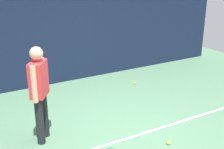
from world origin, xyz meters
The scene contains 6 objects.
ground_plane centered at (0.00, 0.00, 0.00)m, with size 12.00×12.00×0.00m, color #4C7556.
back_fence centered at (0.00, 3.00, 1.47)m, with size 10.00×0.10×2.94m, color #141E38.
court_line centered at (0.00, -0.27, 0.00)m, with size 9.00×0.05×0.00m, color white.
tennis_player centered at (-1.37, 0.45, 0.97)m, with size 0.41×0.45×1.70m.
tennis_ball_near_player centered at (1.51, 1.87, 0.03)m, with size 0.07×0.07×0.07m, color #CCE033.
tennis_ball_by_fence centered at (0.45, -0.78, 0.03)m, with size 0.07×0.07×0.07m, color #CCE033.
Camera 1 is at (-2.57, -4.16, 2.89)m, focal length 47.66 mm.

